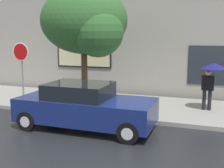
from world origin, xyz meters
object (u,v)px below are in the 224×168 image
Objects in this scene: pedestrian_with_umbrella at (213,72)px; stop_sign at (21,61)px; parked_car at (85,106)px; street_tree at (86,23)px; fire_hydrant at (127,104)px.

pedestrian_with_umbrella is 0.71× the size of stop_sign.
street_tree is (-0.82, 2.05, 2.79)m from parked_car.
fire_hydrant is 4.73m from stop_sign.
street_tree is at bearing -166.53° from pedestrian_with_umbrella.
parked_car is 2.03m from fire_hydrant.
stop_sign is (-3.51, 1.45, 1.26)m from parked_car.
pedestrian_with_umbrella is 5.24m from street_tree.
fire_hydrant is 0.38× the size of pedestrian_with_umbrella.
parked_car is at bearing -140.98° from pedestrian_with_umbrella.
street_tree reaches higher than parked_car.
fire_hydrant is at bearing 61.78° from parked_car.
street_tree is at bearing 12.45° from stop_sign.
pedestrian_with_umbrella is at bearing 13.47° from street_tree.
street_tree is at bearing 171.39° from fire_hydrant.
street_tree reaches higher than fire_hydrant.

